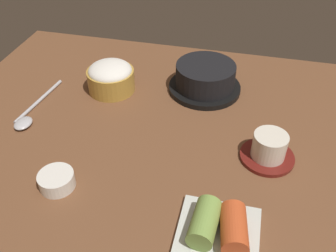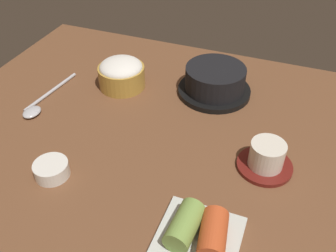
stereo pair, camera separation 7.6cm
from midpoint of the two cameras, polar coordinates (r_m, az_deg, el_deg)
The scene contains 7 objects.
dining_table at distance 80.34cm, azimuth 1.88°, elevation -1.15°, with size 100.00×76.00×2.00cm, color brown.
stone_pot at distance 90.02cm, azimuth 9.60°, elevation 6.72°, with size 17.42×17.42×6.90cm.
rice_bowl at distance 91.57cm, azimuth -4.77°, elevation 7.98°, with size 11.30×11.30×7.28cm.
tea_cup_with_saucer at distance 72.98cm, azimuth 17.71°, elevation -4.74°, with size 10.55×10.55×5.79cm.
kimchi_plate at distance 60.02cm, azimuth 8.43°, elevation -16.14°, with size 12.93×12.93×5.17cm.
side_bowl_near at distance 71.11cm, azimuth -14.51°, elevation -6.53°, with size 6.45×6.45×2.83cm.
spoon at distance 89.55cm, azimuth -16.86°, elevation 3.08°, with size 4.32×20.07×1.35cm.
Camera 2 is at (23.00, -56.82, 53.17)cm, focal length 39.88 mm.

